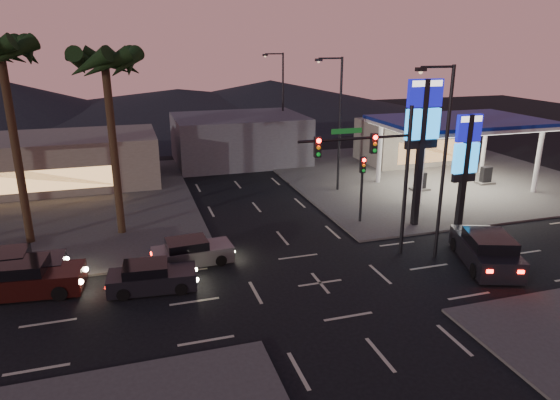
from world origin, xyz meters
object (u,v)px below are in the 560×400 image
object	(u,v)px
pylon_sign_tall	(423,124)
pylon_sign_short	(466,154)
car_lane_b_mid	(7,269)
suv_station	(486,250)
car_lane_a_front	(151,278)
car_lane_a_mid	(26,279)
traffic_signal_mast	(377,162)
car_lane_b_front	(191,252)
gas_station	(460,124)

from	to	relation	value
pylon_sign_tall	pylon_sign_short	xyz separation A→B (m)	(2.50, -1.00, -1.74)
car_lane_b_mid	suv_station	bearing A→B (deg)	-12.05
car_lane_a_front	pylon_sign_tall	bearing A→B (deg)	13.12
pylon_sign_short	car_lane_a_mid	size ratio (longest dim) A/B	1.37
traffic_signal_mast	car_lane_a_mid	distance (m)	17.57
pylon_sign_short	car_lane_b_front	bearing A→B (deg)	-178.41
pylon_sign_tall	car_lane_a_mid	world-z (taller)	pylon_sign_tall
car_lane_a_front	car_lane_b_front	distance (m)	3.18
traffic_signal_mast	car_lane_a_mid	size ratio (longest dim) A/B	1.57
car_lane_a_front	car_lane_b_front	world-z (taller)	car_lane_b_front
suv_station	pylon_sign_tall	bearing A→B (deg)	93.74
gas_station	car_lane_b_mid	world-z (taller)	gas_station
car_lane_a_front	gas_station	bearing A→B (deg)	23.43
traffic_signal_mast	car_lane_b_mid	world-z (taller)	traffic_signal_mast
car_lane_b_mid	suv_station	size ratio (longest dim) A/B	0.90
traffic_signal_mast	car_lane_a_mid	bearing A→B (deg)	176.49
traffic_signal_mast	gas_station	bearing A→B (deg)	39.28
gas_station	suv_station	bearing A→B (deg)	-119.40
gas_station	car_lane_b_mid	bearing A→B (deg)	-165.74
car_lane_a_mid	suv_station	world-z (taller)	suv_station
gas_station	suv_station	xyz separation A→B (m)	(-7.10, -12.60, -4.27)
car_lane_a_mid	car_lane_b_mid	size ratio (longest dim) A/B	1.00
gas_station	suv_station	world-z (taller)	gas_station
gas_station	pylon_sign_short	distance (m)	9.02
car_lane_b_front	gas_station	bearing A→B (deg)	20.26
traffic_signal_mast	car_lane_b_front	xyz separation A→B (m)	(-9.32, 2.05, -4.60)
car_lane_b_mid	car_lane_a_mid	bearing A→B (deg)	-52.54
pylon_sign_tall	car_lane_a_front	size ratio (longest dim) A/B	2.14
pylon_sign_tall	traffic_signal_mast	size ratio (longest dim) A/B	1.12
pylon_sign_tall	car_lane_b_front	xyz separation A→B (m)	(-14.06, -1.46, -5.76)
car_lane_b_mid	suv_station	xyz separation A→B (m)	(23.09, -4.93, 0.05)
traffic_signal_mast	car_lane_a_mid	world-z (taller)	traffic_signal_mast
car_lane_a_mid	traffic_signal_mast	bearing A→B (deg)	-3.51
gas_station	car_lane_b_front	xyz separation A→B (m)	(-21.56, -7.96, -4.45)
car_lane_b_mid	gas_station	bearing A→B (deg)	14.26
car_lane_a_front	car_lane_a_mid	bearing A→B (deg)	166.48
pylon_sign_short	car_lane_a_front	xyz separation A→B (m)	(-18.74, -2.78, -4.04)
traffic_signal_mast	car_lane_a_front	xyz separation A→B (m)	(-11.49, -0.27, -4.61)
car_lane_b_mid	pylon_sign_short	bearing A→B (deg)	0.40
car_lane_b_mid	pylon_sign_tall	bearing A→B (deg)	2.96
car_lane_b_front	suv_station	distance (m)	15.19
pylon_sign_tall	car_lane_a_mid	xyz separation A→B (m)	(-21.70, -2.47, -5.64)
pylon_sign_short	car_lane_b_mid	distance (m)	25.49
pylon_sign_tall	car_lane_a_front	world-z (taller)	pylon_sign_tall
gas_station	car_lane_a_front	size ratio (longest dim) A/B	2.90
gas_station	car_lane_a_mid	size ratio (longest dim) A/B	2.39
gas_station	car_lane_a_mid	world-z (taller)	gas_station
suv_station	car_lane_b_front	bearing A→B (deg)	162.19
suv_station	car_lane_b_mid	bearing A→B (deg)	167.95
car_lane_a_front	car_lane_a_mid	distance (m)	5.62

